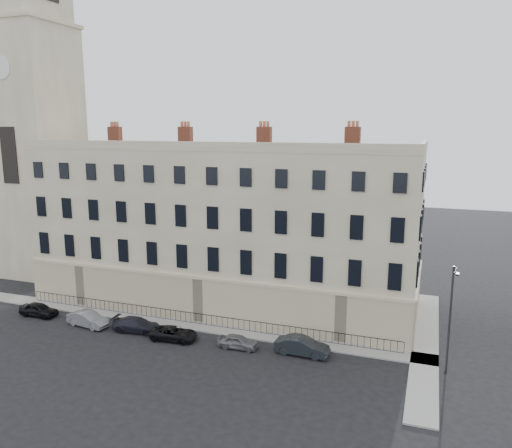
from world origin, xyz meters
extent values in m
plane|color=black|center=(0.00, 0.00, 0.00)|extent=(160.00, 160.00, 0.00)
cube|color=tan|center=(-6.00, 12.00, 7.50)|extent=(36.00, 12.00, 15.00)
cube|color=beige|center=(-6.00, 5.92, 2.00)|extent=(36.10, 0.18, 4.00)
cube|color=beige|center=(12.08, 12.00, 2.00)|extent=(0.18, 12.10, 4.00)
cube|color=tan|center=(-6.00, 6.15, 15.40)|extent=(36.00, 0.35, 0.80)
cube|color=tan|center=(11.85, 12.00, 15.40)|extent=(0.35, 12.00, 0.80)
cube|color=brown|center=(-18.00, 12.00, 16.00)|extent=(1.30, 0.70, 2.00)
cube|color=brown|center=(-10.00, 12.00, 16.00)|extent=(1.30, 0.70, 2.00)
cube|color=brown|center=(-2.00, 12.00, 16.00)|extent=(1.30, 0.70, 2.00)
cube|color=brown|center=(6.00, 12.00, 16.00)|extent=(1.30, 0.70, 2.00)
cube|color=tan|center=(-30.00, 14.00, 14.00)|extent=(8.00, 8.00, 28.00)
cylinder|color=white|center=(-30.00, 9.94, 23.00)|extent=(2.40, 0.14, 2.40)
cube|color=gray|center=(-10.00, 5.00, 0.06)|extent=(48.00, 2.00, 0.12)
cube|color=gray|center=(13.00, 8.00, 0.06)|extent=(2.00, 24.00, 0.12)
cube|color=black|center=(-6.00, 5.40, 1.02)|extent=(35.00, 0.04, 0.04)
cube|color=black|center=(-6.00, 5.40, 0.12)|extent=(35.00, 0.04, 0.04)
imported|color=black|center=(-20.40, 2.35, 0.62)|extent=(3.67, 1.55, 1.24)
imported|color=gray|center=(-14.64, 1.93, 0.64)|extent=(4.06, 1.90, 1.29)
imported|color=black|center=(-10.02, 2.34, 0.60)|extent=(4.30, 2.08, 1.21)
imported|color=black|center=(-6.26, 1.92, 0.54)|extent=(4.05, 2.17, 1.08)
imported|color=slate|center=(-0.78, 2.24, 0.54)|extent=(3.22, 1.39, 1.08)
imported|color=#1F2329|center=(4.21, 2.82, 0.68)|extent=(4.19, 1.56, 1.37)
cylinder|color=#313137|center=(14.45, 3.38, 3.90)|extent=(0.16, 0.16, 7.80)
cylinder|color=#313137|center=(14.54, 2.71, 7.70)|extent=(0.30, 1.46, 0.10)
cube|color=#313137|center=(14.64, 2.03, 7.65)|extent=(0.24, 0.51, 0.12)
camera|label=1|loc=(12.80, -31.53, 17.04)|focal=35.00mm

